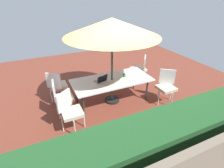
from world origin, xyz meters
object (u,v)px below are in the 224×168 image
Objects in this scene: laptop at (101,80)px; chair_southeast at (57,85)px; chair_east at (61,96)px; chair_southwest at (140,68)px; dining_table at (112,81)px; cup at (124,75)px; chair_northeast at (70,110)px; patio_umbrella at (112,28)px; chair_northwest at (166,85)px.

chair_southeast is at bearing -44.93° from laptop.
chair_east and chair_southwest have the same top height.
dining_table is at bearing -26.36° from chair_southwest.
chair_east is 1.87m from cup.
laptop is at bearing -82.45° from chair_east.
chair_northeast is at bearing -26.69° from chair_southwest.
chair_southwest is 11.19× the size of cup.
chair_southeast is 1.00× the size of chair_southwest.
patio_umbrella reaches higher than chair_southwest.
chair_northeast is (1.38, 0.68, -0.12)m from dining_table.
chair_southeast is at bearing 55.22° from chair_northeast.
cup is at bearing -83.05° from chair_east.
dining_table is 1.54m from chair_northeast.
chair_southeast is 2.86m from chair_southwest.
chair_southwest is (-1.42, -0.72, -0.12)m from dining_table.
chair_northwest is at bearing 154.64° from patio_umbrella.
chair_northwest is at bearing -37.27° from chair_northeast.
laptop is at bearing -3.87° from chair_northeast.
chair_southwest is 1.25m from cup.
cup is (-1.79, -0.70, 0.21)m from chair_northeast.
chair_east is (1.45, 0.03, -0.12)m from dining_table.
chair_southeast and chair_northwest have the same top height.
chair_southeast is at bearing -24.42° from dining_table.
chair_northwest is 2.95m from chair_east.
chair_southwest is 2.63× the size of laptop.
chair_northwest is 2.63× the size of laptop.
dining_table is at bearing 0.00° from patio_umbrella.
chair_east is (2.88, -0.65, 0.00)m from chair_northwest.
patio_umbrella is 2.50× the size of chair_east.
chair_southeast is at bearing -51.95° from chair_southwest.
chair_northeast is (-0.07, 0.66, 0.00)m from chair_east.
patio_umbrella is 2.25m from chair_northwest.
chair_northeast is (2.80, 1.40, 0.00)m from chair_southwest.
dining_table is at bearing -167.71° from chair_northwest.
patio_umbrella is 6.59× the size of laptop.
chair_northeast is 11.19× the size of cup.
laptop is (0.33, -0.01, 0.09)m from dining_table.
laptop is at bearing -2.52° from dining_table.
chair_southeast is at bearing -167.23° from chair_northwest.
cup is at bearing -176.71° from chair_northwest.
chair_east is at bearing 1.04° from dining_table.
chair_northwest is at bearing -97.23° from chair_east.
chair_northwest is 1.90m from laptop.
laptop is (-1.12, -0.04, 0.22)m from chair_east.
laptop is (1.75, 0.71, 0.22)m from chair_southwest.
laptop is 0.74m from cup.
patio_umbrella is at bearing -166.39° from chair_southeast.
dining_table is 1.48m from patio_umbrella.
chair_northwest is 1.40m from chair_southwest.
chair_southeast and chair_southwest have the same top height.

